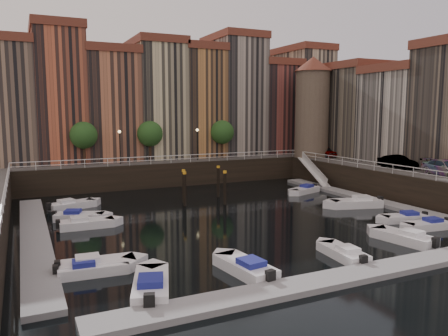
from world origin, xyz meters
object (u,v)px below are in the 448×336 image
car_a (326,152)px  car_b (398,163)px  boat_left_0 (92,269)px  boat_left_1 (96,265)px  corner_tower (312,105)px  car_c (446,169)px  gangway (313,170)px  boat_left_2 (86,224)px  mooring_pilings (203,187)px

car_a → car_b: size_ratio=0.96×
boat_left_0 → car_a: (35.13, 23.48, 3.40)m
car_a → boat_left_1: bearing=-139.7°
corner_tower → car_a: (1.71, -1.12, -6.47)m
car_a → car_c: 19.57m
corner_tower → gangway: bearing=-122.8°
corner_tower → boat_left_1: corner_tower is taller
corner_tower → boat_left_0: corner_tower is taller
car_c → gangway: bearing=112.0°
gangway → boat_left_1: size_ratio=1.79×
gangway → car_a: size_ratio=1.96×
gangway → boat_left_2: gangway is taller
boat_left_1 → car_a: size_ratio=1.09×
boat_left_1 → boat_left_0: bearing=-120.6°
boat_left_0 → car_c: 34.86m
mooring_pilings → boat_left_2: bearing=-157.5°
gangway → mooring_pilings: bearing=-166.2°
mooring_pilings → car_a: 22.95m
boat_left_2 → car_c: size_ratio=0.85×
boat_left_0 → car_c: (34.47, 3.91, 3.45)m
boat_left_2 → car_c: 34.26m
boat_left_1 → mooring_pilings: bearing=53.5°
boat_left_0 → boat_left_2: boat_left_2 is taller
car_a → car_c: bearing=-85.1°
corner_tower → car_c: bearing=-87.1°
gangway → car_a: (4.61, 3.38, 1.81)m
gangway → car_c: (3.95, -16.18, 1.86)m
boat_left_1 → car_b: size_ratio=1.05×
car_a → car_b: car_b is taller
car_a → corner_tower: bearing=153.5°
car_c → boat_left_1: bearing=-166.0°
boat_left_1 → boat_left_2: size_ratio=1.03×
boat_left_1 → boat_left_2: bearing=89.9°
boat_left_0 → boat_left_1: boat_left_1 is taller
gangway → boat_left_1: bearing=-147.0°
gangway → boat_left_0: size_ratio=1.95×
car_a → car_c: size_ratio=0.80×
boat_left_1 → car_a: (34.80, 23.01, 3.37)m
gangway → car_c: size_ratio=1.56×
boat_left_2 → car_a: car_a is taller
boat_left_0 → car_b: (34.55, 10.07, 3.41)m
boat_left_2 → car_b: car_b is taller
corner_tower → mooring_pilings: 23.30m
boat_left_1 → boat_left_2: 10.33m
corner_tower → mooring_pilings: (-19.87, -8.66, -8.54)m
mooring_pilings → car_b: size_ratio=1.20×
gangway → car_c: bearing=-76.3°
car_c → car_b: bearing=97.5°
corner_tower → boat_left_2: corner_tower is taller
boat_left_2 → car_a: (34.05, 12.70, 3.38)m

